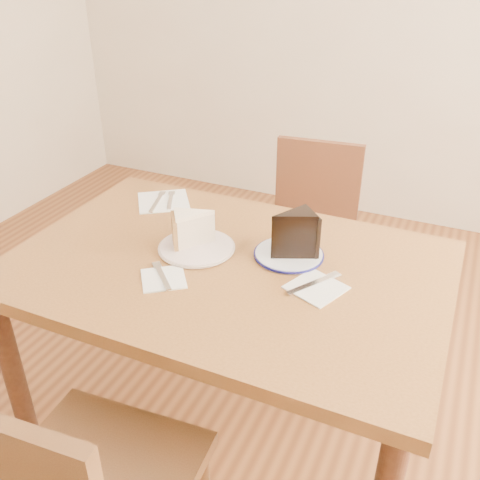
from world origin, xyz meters
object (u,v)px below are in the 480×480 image
chair_far (308,238)px  plate_navy (289,254)px  chocolate_cake (291,237)px  carrot_cake (196,229)px  table (227,292)px  plate_cream (197,248)px

chair_far → plate_navy: size_ratio=4.39×
plate_navy → chocolate_cake: chocolate_cake is taller
plate_navy → carrot_cake: carrot_cake is taller
chair_far → chocolate_cake: bearing=96.2°
plate_navy → carrot_cake: size_ratio=1.68×
table → carrot_cake: carrot_cake is taller
chocolate_cake → table: bearing=78.3°
plate_cream → chocolate_cake: chocolate_cake is taller
chocolate_cake → plate_cream: bearing=60.3°
table → carrot_cake: bearing=158.9°
chocolate_cake → chair_far: bearing=-31.2°
chair_far → table: bearing=82.6°
carrot_cake → chocolate_cake: 0.28m
chair_far → chocolate_cake: 0.73m
plate_cream → plate_navy: bearing=16.0°
table → plate_cream: 0.16m
table → plate_cream: plate_cream is taller
table → plate_cream: size_ratio=5.64×
chair_far → plate_cream: (-0.13, -0.69, 0.29)m
chair_far → chocolate_cake: size_ratio=6.98×
table → chocolate_cake: bearing=31.2°
table → chocolate_cake: (0.15, 0.09, 0.17)m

